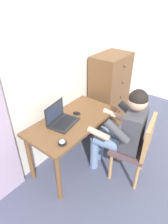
{
  "coord_description": "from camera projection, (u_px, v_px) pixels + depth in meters",
  "views": [
    {
      "loc": [
        -1.86,
        0.56,
        2.02
      ],
      "look_at": [
        -0.37,
        1.73,
        0.81
      ],
      "focal_mm": 30.45,
      "sensor_mm": 36.0,
      "label": 1
    }
  ],
  "objects": [
    {
      "name": "person_seated",
      "position": [
        123.0,
        129.0,
        2.18
      ],
      "size": [
        0.6,
        0.63,
        1.21
      ],
      "color": "#6B84AD",
      "rests_on": "ground_plane"
    },
    {
      "name": "computer_mouse",
      "position": [
        77.0,
        113.0,
        2.38
      ],
      "size": [
        0.09,
        0.11,
        0.03
      ],
      "primitive_type": "ellipsoid",
      "rotation": [
        0.0,
        0.0,
        0.35
      ],
      "color": "black",
      "rests_on": "desk"
    },
    {
      "name": "wall_back",
      "position": [
        73.0,
        61.0,
        2.5
      ],
      "size": [
        4.8,
        0.05,
        2.5
      ],
      "primitive_type": "cube",
      "color": "silver",
      "rests_on": "ground_plane"
    },
    {
      "name": "laptop",
      "position": [
        61.0,
        119.0,
        2.21
      ],
      "size": [
        0.38,
        0.3,
        0.24
      ],
      "color": "#232326",
      "rests_on": "desk"
    },
    {
      "name": "chair",
      "position": [
        136.0,
        146.0,
        2.21
      ],
      "size": [
        0.48,
        0.47,
        0.89
      ],
      "color": "#594147",
      "rests_on": "ground_plane"
    },
    {
      "name": "dresser",
      "position": [
        109.0,
        93.0,
        3.07
      ],
      "size": [
        0.64,
        0.44,
        1.26
      ],
      "color": "brown",
      "rests_on": "ground_plane"
    },
    {
      "name": "desk",
      "position": [
        73.0,
        127.0,
        2.35
      ],
      "size": [
        1.15,
        0.59,
        0.71
      ],
      "color": "brown",
      "rests_on": "ground_plane"
    },
    {
      "name": "desk_clock",
      "position": [
        62.0,
        143.0,
        1.92
      ],
      "size": [
        0.09,
        0.09,
        0.03
      ],
      "color": "black",
      "rests_on": "desk"
    }
  ]
}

